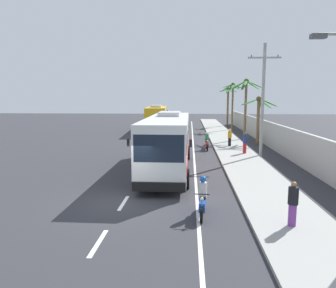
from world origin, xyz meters
TOP-DOWN VIEW (x-y plane):
  - ground_plane at (0.00, 0.00)m, footprint 160.00×160.00m
  - sidewalk_kerb at (6.80, 10.00)m, footprint 3.20×90.00m
  - lane_markings at (2.08, 14.60)m, footprint 3.45×71.00m
  - boundary_wall at (10.60, 14.00)m, footprint 0.24×60.00m
  - coach_bus_foreground at (1.54, 6.82)m, footprint 3.03×12.39m
  - coach_bus_far_lane at (-1.66, 30.41)m, footprint 3.44×11.93m
  - motorcycle_beside_bus at (4.50, 15.03)m, footprint 0.56×1.96m
  - motorcycle_trailing at (3.47, -1.34)m, footprint 0.56×1.96m
  - pedestrian_near_kerb at (7.46, 12.67)m, footprint 0.36×0.36m
  - pedestrian_midwalk at (6.61, -2.49)m, footprint 0.36×0.36m
  - pedestrian_far_walk at (6.71, 16.59)m, footprint 0.36×0.36m
  - utility_pole_mid at (8.60, 11.89)m, footprint 2.50×0.24m
  - palm_nearest at (9.73, 18.68)m, footprint 3.68×3.55m
  - palm_second at (9.08, 22.34)m, footprint 3.47×3.53m
  - palm_third at (9.08, 39.20)m, footprint 2.97×2.80m
  - palm_fourth at (8.97, 32.62)m, footprint 3.14×3.03m

SIDE VIEW (x-z plane):
  - ground_plane at x=0.00m, z-range 0.00..0.00m
  - lane_markings at x=2.08m, z-range 0.00..0.01m
  - sidewalk_kerb at x=6.80m, z-range 0.00..0.14m
  - motorcycle_trailing at x=3.47m, z-range -0.15..1.45m
  - motorcycle_beside_bus at x=4.50m, z-range -0.16..1.50m
  - pedestrian_midwalk at x=6.61m, z-range 0.17..1.80m
  - pedestrian_far_walk at x=6.71m, z-range 0.18..1.82m
  - pedestrian_near_kerb at x=7.46m, z-range 0.19..1.94m
  - boundary_wall at x=10.60m, z-range 0.00..2.38m
  - coach_bus_far_lane at x=-1.66m, z-range 0.08..3.76m
  - coach_bus_foreground at x=1.54m, z-range 0.08..3.80m
  - palm_nearest at x=9.73m, z-range 1.06..5.89m
  - palm_third at x=9.08m, z-range 1.26..7.62m
  - utility_pole_mid at x=8.60m, z-range 0.23..9.03m
  - palm_second at x=9.08m, z-range 1.69..8.44m
  - palm_fourth at x=8.97m, z-range 1.71..8.50m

